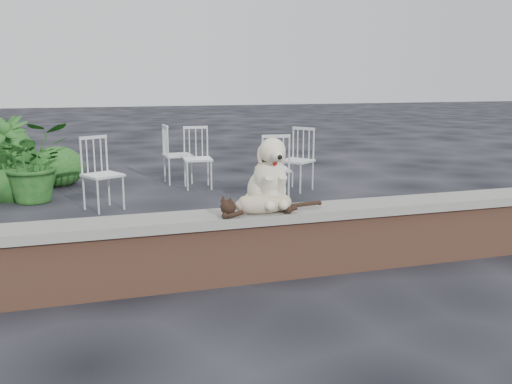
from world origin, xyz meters
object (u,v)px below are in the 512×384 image
object	(u,v)px
chair_b	(198,158)
chair_c	(273,168)
chair_d	(297,160)
potted_plant_a	(34,162)
cat	(263,203)
chair_e	(178,154)
potted_plant_b	(6,159)
chair_a	(103,174)
dog	(267,172)

from	to	relation	value
chair_b	chair_c	xyz separation A→B (m)	(0.79, -1.25, 0.00)
chair_d	potted_plant_a	distance (m)	3.71
chair_b	chair_c	world-z (taller)	same
cat	chair_c	bearing A→B (deg)	67.69
cat	chair_c	distance (m)	3.03
cat	chair_e	xyz separation A→B (m)	(0.05, 4.61, -0.20)
potted_plant_b	potted_plant_a	bearing A→B (deg)	-29.91
potted_plant_a	potted_plant_b	size ratio (longest dim) A/B	0.94
chair_d	chair_a	bearing A→B (deg)	-118.41
cat	chair_a	distance (m)	3.26
chair_c	dog	bearing A→B (deg)	77.09
chair_a	potted_plant_a	size ratio (longest dim) A/B	0.86
dog	chair_c	xyz separation A→B (m)	(0.98, 2.68, -0.42)
chair_d	potted_plant_a	bearing A→B (deg)	-132.42
chair_e	potted_plant_a	size ratio (longest dim) A/B	0.86
chair_e	chair_c	bearing A→B (deg)	-153.91
chair_a	chair_e	distance (m)	1.99
dog	chair_d	world-z (taller)	dog
chair_a	chair_c	world-z (taller)	same
cat	chair_d	distance (m)	3.85
dog	potted_plant_a	xyz separation A→B (m)	(-2.12, 3.66, -0.34)
dog	chair_c	world-z (taller)	dog
chair_a	potted_plant_a	bearing A→B (deg)	110.60
chair_e	potted_plant_b	xyz separation A→B (m)	(-2.46, -0.59, 0.11)
cat	chair_a	size ratio (longest dim) A/B	1.15
chair_b	chair_c	distance (m)	1.48
chair_e	potted_plant_b	size ratio (longest dim) A/B	0.81
chair_d	chair_c	world-z (taller)	same
dog	chair_e	world-z (taller)	dog
dog	chair_d	bearing A→B (deg)	62.84
dog	potted_plant_a	bearing A→B (deg)	118.22
cat	potted_plant_b	xyz separation A→B (m)	(-2.41, 4.02, -0.09)
chair_c	cat	bearing A→B (deg)	76.64
chair_d	cat	bearing A→B (deg)	-62.64
chair_d	potted_plant_b	distance (m)	4.10
chair_a	chair_b	size ratio (longest dim) A/B	1.00
cat	chair_e	bearing A→B (deg)	87.56
chair_a	chair_e	world-z (taller)	same
dog	potted_plant_a	size ratio (longest dim) A/B	0.57
potted_plant_a	chair_e	bearing A→B (deg)	21.01
chair_c	potted_plant_b	xyz separation A→B (m)	(-3.47, 1.19, 0.11)
chair_e	potted_plant_b	distance (m)	2.53
chair_b	potted_plant_b	size ratio (longest dim) A/B	0.81
chair_b	chair_e	bearing A→B (deg)	116.99
cat	chair_a	xyz separation A→B (m)	(-1.17, 3.04, -0.20)
chair_a	potted_plant_a	world-z (taller)	potted_plant_a
cat	chair_e	world-z (taller)	chair_e
potted_plant_b	chair_e	bearing A→B (deg)	13.52
dog	cat	xyz separation A→B (m)	(-0.08, -0.15, -0.22)
chair_d	chair_c	distance (m)	0.87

